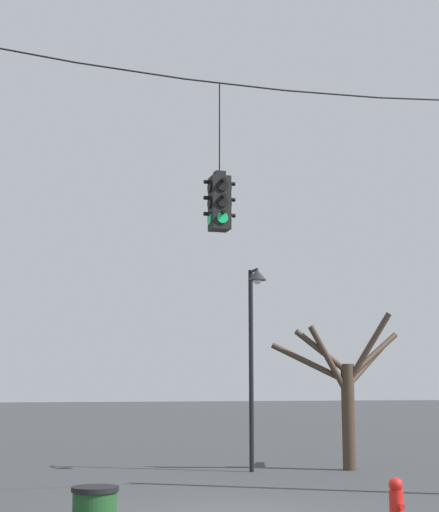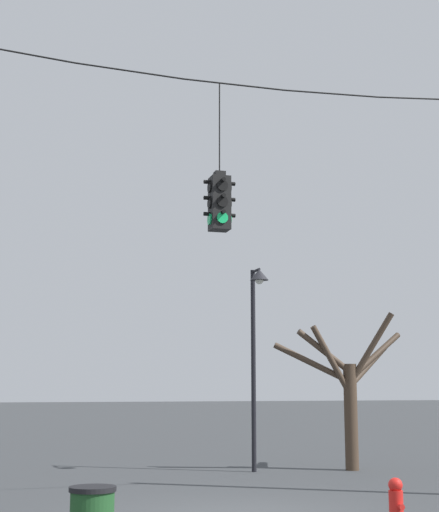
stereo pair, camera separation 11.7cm
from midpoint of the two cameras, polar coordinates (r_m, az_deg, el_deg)
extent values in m
cylinder|color=black|center=(14.23, -14.68, 14.17)|extent=(1.95, 0.03, 0.17)
cylinder|color=black|center=(14.35, -6.70, 13.23)|extent=(1.95, 0.03, 0.10)
cylinder|color=black|center=(14.77, 0.95, 12.34)|extent=(1.95, 0.03, 0.03)
cylinder|color=black|center=(15.44, 8.00, 11.58)|extent=(1.95, 0.03, 0.10)
cylinder|color=black|center=(16.35, 14.34, 10.98)|extent=(1.95, 0.03, 0.17)
cube|color=black|center=(13.99, -0.24, 3.83)|extent=(0.34, 0.34, 0.97)
cube|color=black|center=(14.13, -0.24, 5.94)|extent=(0.19, 0.19, 0.10)
cylinder|color=black|center=(14.39, -0.24, 9.35)|extent=(0.02, 0.02, 1.67)
cylinder|color=black|center=(13.89, -0.02, 5.17)|extent=(0.20, 0.03, 0.20)
cylinder|color=black|center=(13.87, 0.03, 5.57)|extent=(0.07, 0.12, 0.07)
cylinder|color=black|center=(13.82, -0.02, 3.99)|extent=(0.20, 0.03, 0.20)
cylinder|color=black|center=(13.80, 0.03, 4.40)|extent=(0.07, 0.12, 0.07)
cylinder|color=#19C666|center=(13.76, -0.02, 2.81)|extent=(0.20, 0.03, 0.20)
cylinder|color=black|center=(13.73, 0.03, 3.22)|extent=(0.07, 0.12, 0.07)
cylinder|color=black|center=(14.24, -0.45, 4.81)|extent=(0.20, 0.03, 0.20)
cylinder|color=black|center=(14.30, -0.50, 5.11)|extent=(0.07, 0.12, 0.07)
cylinder|color=black|center=(14.17, -0.45, 3.66)|extent=(0.20, 0.03, 0.20)
cylinder|color=black|center=(14.23, -0.50, 3.97)|extent=(0.07, 0.12, 0.07)
cylinder|color=#19C666|center=(14.10, -0.45, 2.51)|extent=(0.20, 0.03, 0.20)
cylinder|color=black|center=(14.16, -0.50, 2.83)|extent=(0.07, 0.12, 0.07)
cylinder|color=black|center=(14.01, -0.97, 5.04)|extent=(0.03, 0.20, 0.20)
cylinder|color=black|center=(14.03, -1.14, 5.41)|extent=(0.12, 0.07, 0.07)
cylinder|color=black|center=(13.94, -0.97, 3.88)|extent=(0.03, 0.20, 0.20)
cylinder|color=black|center=(13.95, -1.15, 4.25)|extent=(0.12, 0.07, 0.07)
cylinder|color=#19C666|center=(13.88, -0.97, 2.70)|extent=(0.03, 0.20, 0.20)
cylinder|color=black|center=(13.89, -1.15, 3.08)|extent=(0.12, 0.07, 0.07)
cylinder|color=black|center=(14.12, 0.48, 4.93)|extent=(0.03, 0.20, 0.20)
cylinder|color=black|center=(14.15, 0.66, 5.27)|extent=(0.12, 0.07, 0.07)
cylinder|color=black|center=(14.05, 0.49, 3.78)|extent=(0.03, 0.20, 0.20)
cylinder|color=black|center=(14.08, 0.66, 4.12)|extent=(0.12, 0.07, 0.07)
cylinder|color=#19C666|center=(13.98, 0.49, 2.61)|extent=(0.03, 0.20, 0.20)
cylinder|color=black|center=(14.01, 0.66, 2.96)|extent=(0.12, 0.07, 0.07)
cylinder|color=black|center=(20.49, 2.15, -8.21)|extent=(0.12, 0.12, 5.17)
cylinder|color=black|center=(20.45, 2.35, -1.07)|extent=(0.07, 0.52, 0.07)
cone|color=#232328|center=(20.19, 2.59, -1.37)|extent=(0.48, 0.48, 0.29)
sphere|color=silver|center=(20.17, 2.59, -1.77)|extent=(0.21, 0.21, 0.21)
cylinder|color=#423326|center=(21.14, 9.20, -11.45)|extent=(0.35, 0.35, 2.72)
cylinder|color=#423326|center=(21.82, 10.41, -7.87)|extent=(1.63, 0.98, 1.21)
cylinder|color=#423326|center=(20.88, 7.83, -7.55)|extent=(1.20, 0.25, 1.84)
cylinder|color=#423326|center=(21.78, 10.87, -7.16)|extent=(1.89, 0.73, 1.34)
cylinder|color=#423326|center=(20.89, 7.29, -6.91)|extent=(1.50, 0.23, 1.16)
cylinder|color=#423326|center=(21.11, 10.61, -6.63)|extent=(1.17, 0.77, 1.90)
cylinder|color=#423326|center=(20.98, 6.42, -7.76)|extent=(2.01, 0.69, 1.10)
cylinder|color=red|center=(12.87, 12.49, -17.53)|extent=(0.22, 0.22, 0.56)
sphere|color=red|center=(12.82, 12.43, -15.94)|extent=(0.22, 0.22, 0.22)
cylinder|color=red|center=(12.74, 12.80, -17.35)|extent=(0.09, 0.10, 0.09)
cylinder|color=black|center=(10.11, -9.38, -16.38)|extent=(0.58, 0.58, 0.06)
camera|label=1|loc=(0.06, -90.24, 0.04)|focal=55.00mm
camera|label=2|loc=(0.06, 89.76, -0.04)|focal=55.00mm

